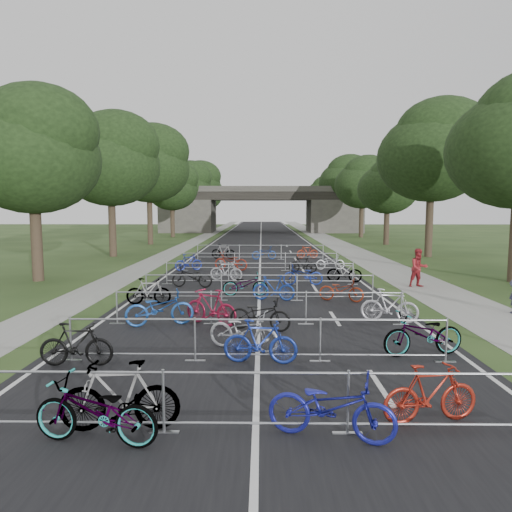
# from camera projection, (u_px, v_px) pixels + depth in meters

# --- Properties ---
(ground) EXTENTS (200.00, 200.00, 0.00)m
(ground) POSITION_uv_depth(u_px,v_px,m) (256.00, 433.00, 7.62)
(ground) COLOR #283F1B
(ground) RESTS_ON ground
(road) EXTENTS (11.00, 140.00, 0.01)m
(road) POSITION_uv_depth(u_px,v_px,m) (261.00, 238.00, 57.35)
(road) COLOR black
(road) RESTS_ON ground
(sidewalk_right) EXTENTS (3.00, 140.00, 0.01)m
(sidewalk_right) POSITION_uv_depth(u_px,v_px,m) (324.00, 238.00, 57.25)
(sidewalk_right) COLOR gray
(sidewalk_right) RESTS_ON ground
(sidewalk_left) EXTENTS (2.00, 140.00, 0.01)m
(sidewalk_left) POSITION_uv_depth(u_px,v_px,m) (201.00, 238.00, 57.44)
(sidewalk_left) COLOR gray
(sidewalk_left) RESTS_ON ground
(lane_markings) EXTENTS (0.12, 140.00, 0.00)m
(lane_markings) POSITION_uv_depth(u_px,v_px,m) (261.00, 238.00, 57.35)
(lane_markings) COLOR silver
(lane_markings) RESTS_ON ground
(overpass_bridge) EXTENTS (31.00, 8.00, 7.05)m
(overpass_bridge) POSITION_uv_depth(u_px,v_px,m) (261.00, 210.00, 71.89)
(overpass_bridge) COLOR #413E3A
(overpass_bridge) RESTS_ON ground
(tree_left_0) EXTENTS (6.72, 6.72, 10.25)m
(tree_left_0) POSITION_uv_depth(u_px,v_px,m) (34.00, 154.00, 22.92)
(tree_left_0) COLOR #33261C
(tree_left_0) RESTS_ON ground
(tree_left_1) EXTENTS (7.56, 7.56, 11.53)m
(tree_left_1) POSITION_uv_depth(u_px,v_px,m) (111.00, 161.00, 34.77)
(tree_left_1) COLOR #33261C
(tree_left_1) RESTS_ON ground
(tree_right_1) EXTENTS (8.18, 8.18, 12.47)m
(tree_right_1) POSITION_uv_depth(u_px,v_px,m) (434.00, 153.00, 34.41)
(tree_right_1) COLOR #33261C
(tree_right_1) RESTS_ON ground
(tree_left_2) EXTENTS (8.40, 8.40, 12.81)m
(tree_left_2) POSITION_uv_depth(u_px,v_px,m) (149.00, 165.00, 46.62)
(tree_left_2) COLOR #33261C
(tree_left_2) RESTS_ON ground
(tree_right_2) EXTENTS (6.16, 6.16, 9.39)m
(tree_right_2) POSITION_uv_depth(u_px,v_px,m) (389.00, 187.00, 46.55)
(tree_right_2) COLOR #33261C
(tree_right_2) RESTS_ON ground
(tree_left_3) EXTENTS (6.72, 6.72, 10.25)m
(tree_left_3) POSITION_uv_depth(u_px,v_px,m) (173.00, 187.00, 58.72)
(tree_left_3) COLOR #33261C
(tree_left_3) RESTS_ON ground
(tree_right_3) EXTENTS (7.17, 7.17, 10.93)m
(tree_right_3) POSITION_uv_depth(u_px,v_px,m) (363.00, 183.00, 58.38)
(tree_right_3) COLOR #33261C
(tree_right_3) RESTS_ON ground
(tree_left_4) EXTENTS (7.56, 7.56, 11.53)m
(tree_left_4) POSITION_uv_depth(u_px,v_px,m) (188.00, 185.00, 70.57)
(tree_left_4) COLOR #33261C
(tree_left_4) RESTS_ON ground
(tree_right_4) EXTENTS (8.18, 8.18, 12.47)m
(tree_right_4) POSITION_uv_depth(u_px,v_px,m) (346.00, 181.00, 70.21)
(tree_right_4) COLOR #33261C
(tree_right_4) RESTS_ON ground
(tree_left_5) EXTENTS (8.40, 8.40, 12.81)m
(tree_left_5) POSITION_uv_depth(u_px,v_px,m) (198.00, 184.00, 82.42)
(tree_left_5) COLOR #33261C
(tree_left_5) RESTS_ON ground
(tree_right_5) EXTENTS (6.16, 6.16, 9.39)m
(tree_right_5) POSITION_uv_depth(u_px,v_px,m) (334.00, 196.00, 82.35)
(tree_right_5) COLOR #33261C
(tree_right_5) RESTS_ON ground
(tree_left_6) EXTENTS (6.72, 6.72, 10.25)m
(tree_left_6) POSITION_uv_depth(u_px,v_px,m) (206.00, 195.00, 94.52)
(tree_left_6) COLOR #33261C
(tree_left_6) RESTS_ON ground
(tree_right_6) EXTENTS (7.17, 7.17, 10.93)m
(tree_right_6) POSITION_uv_depth(u_px,v_px,m) (325.00, 193.00, 94.18)
(tree_right_6) COLOR #33261C
(tree_right_6) RESTS_ON ground
(barrier_row_0) EXTENTS (9.70, 0.08, 1.10)m
(barrier_row_0) POSITION_uv_depth(u_px,v_px,m) (256.00, 402.00, 7.57)
(barrier_row_0) COLOR #9DA0A5
(barrier_row_0) RESTS_ON ground
(barrier_row_1) EXTENTS (9.70, 0.08, 1.10)m
(barrier_row_1) POSITION_uv_depth(u_px,v_px,m) (257.00, 340.00, 11.15)
(barrier_row_1) COLOR #9DA0A5
(barrier_row_1) RESTS_ON ground
(barrier_row_2) EXTENTS (9.70, 0.08, 1.10)m
(barrier_row_2) POSITION_uv_depth(u_px,v_px,m) (259.00, 308.00, 14.73)
(barrier_row_2) COLOR #9DA0A5
(barrier_row_2) RESTS_ON ground
(barrier_row_3) EXTENTS (9.70, 0.08, 1.10)m
(barrier_row_3) POSITION_uv_depth(u_px,v_px,m) (259.00, 288.00, 18.51)
(barrier_row_3) COLOR #9DA0A5
(barrier_row_3) RESTS_ON ground
(barrier_row_4) EXTENTS (9.70, 0.08, 1.10)m
(barrier_row_4) POSITION_uv_depth(u_px,v_px,m) (260.00, 273.00, 22.48)
(barrier_row_4) COLOR #9DA0A5
(barrier_row_4) RESTS_ON ground
(barrier_row_5) EXTENTS (9.70, 0.08, 1.10)m
(barrier_row_5) POSITION_uv_depth(u_px,v_px,m) (260.00, 262.00, 27.46)
(barrier_row_5) COLOR #9DA0A5
(barrier_row_5) RESTS_ON ground
(barrier_row_6) EXTENTS (9.70, 0.08, 1.10)m
(barrier_row_6) POSITION_uv_depth(u_px,v_px,m) (260.00, 252.00, 33.42)
(barrier_row_6) COLOR #9DA0A5
(barrier_row_6) RESTS_ON ground
(bike_0) EXTENTS (2.18, 1.06, 1.10)m
(bike_0) POSITION_uv_depth(u_px,v_px,m) (95.00, 412.00, 7.19)
(bike_0) COLOR #9DA0A5
(bike_0) RESTS_ON ground
(bike_1) EXTENTS (2.06, 0.73, 1.22)m
(bike_1) POSITION_uv_depth(u_px,v_px,m) (120.00, 396.00, 7.65)
(bike_1) COLOR #9DA0A5
(bike_1) RESTS_ON ground
(bike_2) EXTENTS (2.21, 1.27, 1.10)m
(bike_2) POSITION_uv_depth(u_px,v_px,m) (331.00, 407.00, 7.38)
(bike_2) COLOR navy
(bike_2) RESTS_ON ground
(bike_3) EXTENTS (1.82, 0.81, 1.06)m
(bike_3) POSITION_uv_depth(u_px,v_px,m) (430.00, 394.00, 7.93)
(bike_3) COLOR #A12417
(bike_3) RESTS_ON ground
(bike_4) EXTENTS (1.76, 0.53, 1.05)m
(bike_4) POSITION_uv_depth(u_px,v_px,m) (76.00, 345.00, 10.81)
(bike_4) COLOR black
(bike_4) RESTS_ON ground
(bike_5) EXTENTS (2.13, 1.48, 1.06)m
(bike_5) POSITION_uv_depth(u_px,v_px,m) (243.00, 331.00, 12.04)
(bike_5) COLOR #ACADB4
(bike_5) RESTS_ON ground
(bike_6) EXTENTS (1.85, 0.71, 1.08)m
(bike_6) POSITION_uv_depth(u_px,v_px,m) (260.00, 342.00, 10.99)
(bike_6) COLOR navy
(bike_6) RESTS_ON ground
(bike_7) EXTENTS (2.25, 1.15, 1.13)m
(bike_7) POSITION_uv_depth(u_px,v_px,m) (424.00, 334.00, 11.56)
(bike_7) COLOR #9DA0A5
(bike_7) RESTS_ON ground
(bike_8) EXTENTS (2.29, 1.30, 1.14)m
(bike_8) POSITION_uv_depth(u_px,v_px,m) (160.00, 308.00, 14.55)
(bike_8) COLOR #1C499B
(bike_8) RESTS_ON ground
(bike_9) EXTENTS (1.97, 1.43, 1.17)m
(bike_9) POSITION_uv_depth(u_px,v_px,m) (211.00, 307.00, 14.64)
(bike_9) COLOR maroon
(bike_9) RESTS_ON ground
(bike_10) EXTENTS (2.05, 1.18, 1.02)m
(bike_10) POSITION_uv_depth(u_px,v_px,m) (260.00, 314.00, 13.99)
(bike_10) COLOR black
(bike_10) RESTS_ON ground
(bike_11) EXTENTS (1.93, 1.02, 1.12)m
(bike_11) POSITION_uv_depth(u_px,v_px,m) (389.00, 306.00, 14.95)
(bike_11) COLOR #B7B5BD
(bike_11) RESTS_ON ground
(bike_12) EXTENTS (1.75, 0.57, 1.04)m
(bike_12) POSITION_uv_depth(u_px,v_px,m) (149.00, 292.00, 17.72)
(bike_12) COLOR #9DA0A5
(bike_12) RESTS_ON ground
(bike_13) EXTENTS (1.96, 0.78, 1.01)m
(bike_13) POSITION_uv_depth(u_px,v_px,m) (245.00, 285.00, 19.43)
(bike_13) COLOR #9DA0A5
(bike_13) RESTS_ON ground
(bike_14) EXTENTS (1.79, 0.77, 1.04)m
(bike_14) POSITION_uv_depth(u_px,v_px,m) (274.00, 288.00, 18.53)
(bike_14) COLOR navy
(bike_14) RESTS_ON ground
(bike_15) EXTENTS (1.90, 1.16, 0.94)m
(bike_15) POSITION_uv_depth(u_px,v_px,m) (341.00, 290.00, 18.35)
(bike_15) COLOR maroon
(bike_15) RESTS_ON ground
(bike_16) EXTENTS (2.04, 0.94, 1.03)m
(bike_16) POSITION_uv_depth(u_px,v_px,m) (192.00, 277.00, 21.58)
(bike_16) COLOR black
(bike_16) RESTS_ON ground
(bike_17) EXTENTS (1.82, 0.92, 1.05)m
(bike_17) POSITION_uv_depth(u_px,v_px,m) (226.00, 271.00, 23.54)
(bike_17) COLOR #9D9EA4
(bike_17) RESTS_ON ground
(bike_18) EXTENTS (1.95, 0.72, 1.02)m
(bike_18) POSITION_uv_depth(u_px,v_px,m) (303.00, 275.00, 22.19)
(bike_18) COLOR navy
(bike_18) RESTS_ON ground
(bike_19) EXTENTS (1.83, 0.86, 1.06)m
(bike_19) POSITION_uv_depth(u_px,v_px,m) (344.00, 272.00, 23.10)
(bike_19) COLOR #9DA0A5
(bike_19) RESTS_ON ground
(bike_20) EXTENTS (1.71, 1.09, 1.00)m
(bike_20) POSITION_uv_depth(u_px,v_px,m) (189.00, 262.00, 27.41)
(bike_20) COLOR navy
(bike_20) RESTS_ON ground
(bike_21) EXTENTS (2.22, 1.33, 1.10)m
(bike_21) POSITION_uv_depth(u_px,v_px,m) (231.00, 261.00, 27.53)
(bike_21) COLOR maroon
(bike_21) RESTS_ON ground
(bike_22) EXTENTS (1.72, 0.89, 0.99)m
(bike_22) POSITION_uv_depth(u_px,v_px,m) (303.00, 264.00, 26.48)
(bike_22) COLOR black
(bike_22) RESTS_ON ground
(bike_23) EXTENTS (1.83, 0.78, 0.94)m
(bike_23) POSITION_uv_depth(u_px,v_px,m) (330.00, 262.00, 27.87)
(bike_23) COLOR #B4B6BC
(bike_23) RESTS_ON ground
(bike_25) EXTENTS (1.91, 0.98, 1.10)m
(bike_25) POSITION_uv_depth(u_px,v_px,m) (223.00, 252.00, 33.72)
(bike_25) COLOR #9DA0A5
(bike_25) RESTS_ON ground
(bike_26) EXTENTS (1.93, 1.08, 0.96)m
(bike_26) POSITION_uv_depth(u_px,v_px,m) (264.00, 253.00, 33.44)
(bike_26) COLOR navy
(bike_26) RESTS_ON ground
(bike_27) EXTENTS (1.74, 0.91, 1.01)m
(bike_27) POSITION_uv_depth(u_px,v_px,m) (307.00, 252.00, 34.08)
(bike_27) COLOR maroon
(bike_27) RESTS_ON ground
(pedestrian_b) EXTENTS (1.01, 0.85, 1.84)m
(pedestrian_b) POSITION_uv_depth(u_px,v_px,m) (419.00, 268.00, 21.67)
(pedestrian_b) COLOR maroon
(pedestrian_b) RESTS_ON ground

